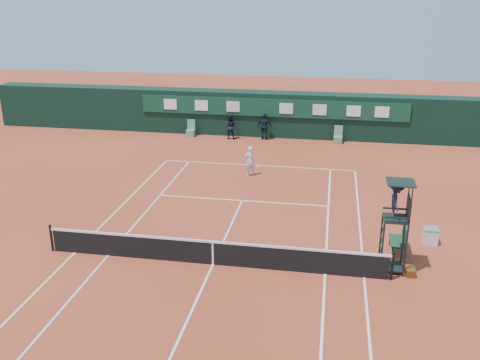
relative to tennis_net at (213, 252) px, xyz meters
name	(u,v)px	position (x,y,z in m)	size (l,w,h in m)	color
ground	(213,264)	(0.00, 0.00, -0.51)	(90.00, 90.00, 0.00)	#AE4529
court_lines	(213,264)	(0.00, 0.00, -0.50)	(11.05, 23.85, 0.01)	silver
tennis_net	(213,252)	(0.00, 0.00, 0.00)	(12.90, 0.10, 1.10)	black
back_wall	(273,114)	(0.00, 18.74, 1.00)	(40.00, 1.65, 3.00)	black
linesman_chair_left	(191,132)	(-5.50, 17.48, -0.19)	(0.55, 0.50, 1.15)	#598865
linesman_chair_right	(338,138)	(4.50, 17.48, -0.19)	(0.55, 0.50, 1.15)	#568364
umpire_chair	(396,208)	(6.43, 0.71, 1.95)	(0.96, 0.95, 3.42)	black
player_bench	(401,238)	(6.91, 2.22, 0.09)	(0.56, 1.20, 1.10)	#173922
tennis_bag	(410,270)	(7.09, 0.60, -0.37)	(0.33, 0.76, 0.28)	black
cooler	(430,236)	(8.19, 3.25, -0.18)	(0.57, 0.57, 0.65)	silver
tennis_ball	(306,211)	(3.10, 5.57, -0.47)	(0.07, 0.07, 0.07)	gold
player	(250,161)	(-0.22, 10.13, 0.31)	(0.60, 0.39, 1.64)	silver
ball_kid_left	(230,127)	(-2.71, 17.31, 0.33)	(0.82, 0.64, 1.68)	black
ball_kid_right	(265,127)	(-0.38, 17.51, 0.37)	(1.04, 0.43, 1.77)	black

